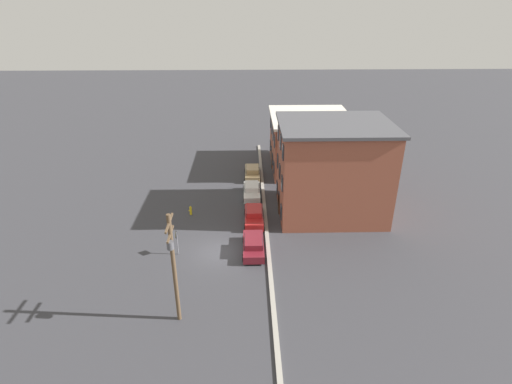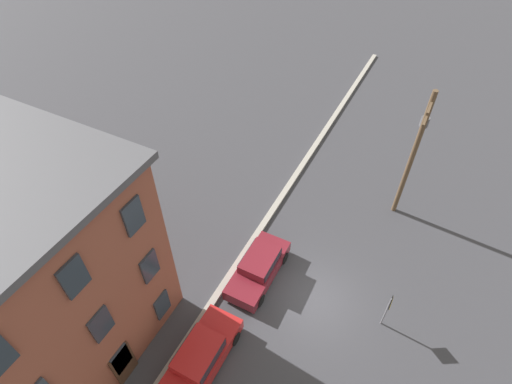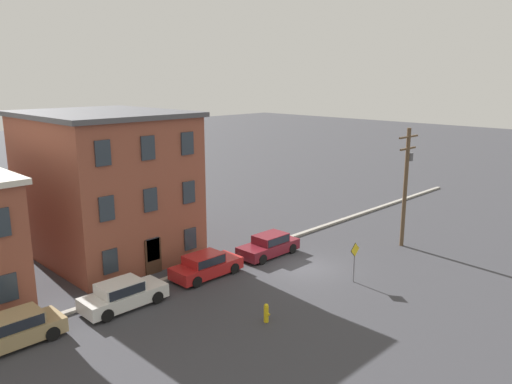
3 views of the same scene
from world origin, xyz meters
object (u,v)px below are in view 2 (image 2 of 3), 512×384
object	(u,v)px
car_red	(201,355)
utility_pole	(415,150)
caution_sign	(389,307)
car_maroon	(259,266)

from	to	relation	value
car_red	utility_pole	world-z (taller)	utility_pole
caution_sign	utility_pole	size ratio (longest dim) A/B	0.29
car_maroon	caution_sign	xyz separation A→B (m)	(0.22, -6.58, 0.84)
car_maroon	caution_sign	world-z (taller)	caution_sign
caution_sign	utility_pole	world-z (taller)	utility_pole
car_red	utility_pole	bearing A→B (deg)	-22.04
car_red	caution_sign	xyz separation A→B (m)	(5.58, -6.73, 0.84)
car_red	caution_sign	size ratio (longest dim) A/B	1.83
car_maroon	utility_pole	bearing A→B (deg)	-33.22
utility_pole	caution_sign	bearing A→B (deg)	-170.81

